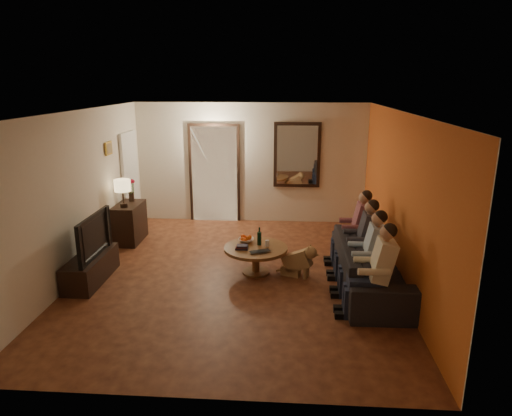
# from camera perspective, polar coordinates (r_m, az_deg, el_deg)

# --- Properties ---
(floor) EXTENTS (5.00, 6.00, 0.01)m
(floor) POSITION_cam_1_polar(r_m,az_deg,el_deg) (7.49, -2.48, -8.34)
(floor) COLOR #471E13
(floor) RESTS_ON ground
(ceiling) EXTENTS (5.00, 6.00, 0.01)m
(ceiling) POSITION_cam_1_polar(r_m,az_deg,el_deg) (6.85, -2.73, 11.93)
(ceiling) COLOR white
(ceiling) RESTS_ON back_wall
(back_wall) EXTENTS (5.00, 0.02, 2.60)m
(back_wall) POSITION_cam_1_polar(r_m,az_deg,el_deg) (9.98, -0.65, 5.60)
(back_wall) COLOR beige
(back_wall) RESTS_ON floor
(front_wall) EXTENTS (5.00, 0.02, 2.60)m
(front_wall) POSITION_cam_1_polar(r_m,az_deg,el_deg) (4.25, -7.20, -8.70)
(front_wall) COLOR beige
(front_wall) RESTS_ON floor
(left_wall) EXTENTS (0.02, 6.00, 2.60)m
(left_wall) POSITION_cam_1_polar(r_m,az_deg,el_deg) (7.75, -21.30, 1.57)
(left_wall) COLOR beige
(left_wall) RESTS_ON floor
(right_wall) EXTENTS (0.02, 6.00, 2.60)m
(right_wall) POSITION_cam_1_polar(r_m,az_deg,el_deg) (7.22, 17.53, 0.94)
(right_wall) COLOR beige
(right_wall) RESTS_ON floor
(orange_accent) EXTENTS (0.01, 6.00, 2.60)m
(orange_accent) POSITION_cam_1_polar(r_m,az_deg,el_deg) (7.22, 17.45, 0.94)
(orange_accent) COLOR orange
(orange_accent) RESTS_ON right_wall
(kitchen_doorway) EXTENTS (1.00, 0.06, 2.10)m
(kitchen_doorway) POSITION_cam_1_polar(r_m,az_deg,el_deg) (10.10, -5.20, 4.22)
(kitchen_doorway) COLOR #FFE0A5
(kitchen_doorway) RESTS_ON floor
(door_trim) EXTENTS (1.12, 0.04, 2.22)m
(door_trim) POSITION_cam_1_polar(r_m,az_deg,el_deg) (10.09, -5.21, 4.21)
(door_trim) COLOR black
(door_trim) RESTS_ON floor
(fridge_glimpse) EXTENTS (0.45, 0.03, 1.70)m
(fridge_glimpse) POSITION_cam_1_polar(r_m,az_deg,el_deg) (10.10, -3.77, 3.38)
(fridge_glimpse) COLOR silver
(fridge_glimpse) RESTS_ON floor
(mirror_frame) EXTENTS (1.00, 0.05, 1.40)m
(mirror_frame) POSITION_cam_1_polar(r_m,az_deg,el_deg) (9.88, 5.16, 6.61)
(mirror_frame) COLOR black
(mirror_frame) RESTS_ON back_wall
(mirror_glass) EXTENTS (0.86, 0.02, 1.26)m
(mirror_glass) POSITION_cam_1_polar(r_m,az_deg,el_deg) (9.85, 5.16, 6.58)
(mirror_glass) COLOR white
(mirror_glass) RESTS_ON back_wall
(white_door) EXTENTS (0.06, 0.85, 2.04)m
(white_door) POSITION_cam_1_polar(r_m,az_deg,el_deg) (9.87, -15.40, 3.26)
(white_door) COLOR white
(white_door) RESTS_ON floor
(framed_art) EXTENTS (0.03, 0.28, 0.24)m
(framed_art) POSITION_cam_1_polar(r_m,az_deg,el_deg) (8.81, -17.96, 7.12)
(framed_art) COLOR #B28C33
(framed_art) RESTS_ON left_wall
(art_canvas) EXTENTS (0.01, 0.22, 0.18)m
(art_canvas) POSITION_cam_1_polar(r_m,az_deg,el_deg) (8.80, -17.87, 7.12)
(art_canvas) COLOR brown
(art_canvas) RESTS_ON left_wall
(dresser) EXTENTS (0.45, 0.84, 0.75)m
(dresser) POSITION_cam_1_polar(r_m,az_deg,el_deg) (9.20, -15.53, -1.79)
(dresser) COLOR black
(dresser) RESTS_ON floor
(table_lamp) EXTENTS (0.30, 0.30, 0.54)m
(table_lamp) POSITION_cam_1_polar(r_m,az_deg,el_deg) (8.84, -16.30, 1.78)
(table_lamp) COLOR beige
(table_lamp) RESTS_ON dresser
(flower_vase) EXTENTS (0.14, 0.14, 0.44)m
(flower_vase) POSITION_cam_1_polar(r_m,az_deg,el_deg) (9.25, -15.36, 2.14)
(flower_vase) COLOR #B01232
(flower_vase) RESTS_ON dresser
(tv_stand) EXTENTS (0.45, 1.25, 0.42)m
(tv_stand) POSITION_cam_1_polar(r_m,az_deg,el_deg) (7.65, -19.95, -7.09)
(tv_stand) COLOR black
(tv_stand) RESTS_ON floor
(tv) EXTENTS (1.15, 0.15, 0.66)m
(tv) POSITION_cam_1_polar(r_m,az_deg,el_deg) (7.47, -20.33, -3.26)
(tv) COLOR black
(tv) RESTS_ON tv_stand
(sofa) EXTENTS (2.44, 0.97, 0.71)m
(sofa) POSITION_cam_1_polar(r_m,az_deg,el_deg) (7.14, 14.22, -6.95)
(sofa) COLOR black
(sofa) RESTS_ON floor
(person_a) EXTENTS (0.60, 0.40, 1.20)m
(person_a) POSITION_cam_1_polar(r_m,az_deg,el_deg) (6.22, 14.87, -8.04)
(person_a) COLOR tan
(person_a) RESTS_ON sofa
(person_b) EXTENTS (0.60, 0.40, 1.20)m
(person_b) POSITION_cam_1_polar(r_m,az_deg,el_deg) (6.76, 13.95, -6.01)
(person_b) COLOR tan
(person_b) RESTS_ON sofa
(person_c) EXTENTS (0.60, 0.40, 1.20)m
(person_c) POSITION_cam_1_polar(r_m,az_deg,el_deg) (7.32, 13.17, -4.28)
(person_c) COLOR tan
(person_c) RESTS_ON sofa
(person_d) EXTENTS (0.60, 0.40, 1.20)m
(person_d) POSITION_cam_1_polar(r_m,az_deg,el_deg) (7.88, 12.51, -2.80)
(person_d) COLOR tan
(person_d) RESTS_ON sofa
(dog) EXTENTS (0.61, 0.42, 0.56)m
(dog) POSITION_cam_1_polar(r_m,az_deg,el_deg) (7.36, 5.16, -6.46)
(dog) COLOR tan
(dog) RESTS_ON floor
(coffee_table) EXTENTS (1.22, 1.22, 0.45)m
(coffee_table) POSITION_cam_1_polar(r_m,az_deg,el_deg) (7.47, -0.02, -6.51)
(coffee_table) COLOR brown
(coffee_table) RESTS_ON floor
(bowl) EXTENTS (0.26, 0.26, 0.06)m
(bowl) POSITION_cam_1_polar(r_m,az_deg,el_deg) (7.59, -1.26, -4.06)
(bowl) COLOR white
(bowl) RESTS_ON coffee_table
(oranges) EXTENTS (0.20, 0.20, 0.08)m
(oranges) POSITION_cam_1_polar(r_m,az_deg,el_deg) (7.57, -1.26, -3.57)
(oranges) COLOR #FF5A15
(oranges) RESTS_ON bowl
(wine_bottle) EXTENTS (0.07, 0.07, 0.31)m
(wine_bottle) POSITION_cam_1_polar(r_m,az_deg,el_deg) (7.42, 0.42, -3.52)
(wine_bottle) COLOR black
(wine_bottle) RESTS_ON coffee_table
(wine_glass) EXTENTS (0.06, 0.06, 0.10)m
(wine_glass) POSITION_cam_1_polar(r_m,az_deg,el_deg) (7.41, 1.40, -4.43)
(wine_glass) COLOR silver
(wine_glass) RESTS_ON coffee_table
(book_stack) EXTENTS (0.20, 0.15, 0.07)m
(book_stack) POSITION_cam_1_polar(r_m,az_deg,el_deg) (7.30, -1.80, -4.87)
(book_stack) COLOR black
(book_stack) RESTS_ON coffee_table
(laptop) EXTENTS (0.39, 0.33, 0.03)m
(laptop) POSITION_cam_1_polar(r_m,az_deg,el_deg) (7.11, 0.63, -5.61)
(laptop) COLOR black
(laptop) RESTS_ON coffee_table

